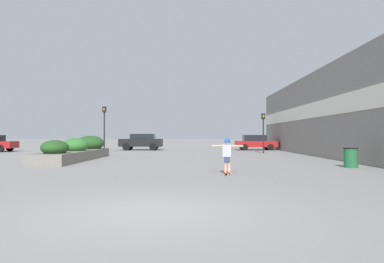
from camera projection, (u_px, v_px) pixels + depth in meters
name	position (u px, v px, depth m)	size (l,w,h in m)	color
ground_plane	(153.00, 212.00, 6.85)	(300.00, 300.00, 0.00)	gray
building_wall_right	(340.00, 110.00, 21.24)	(0.67, 41.61, 5.71)	gray
planter_box	(77.00, 151.00, 21.43)	(1.73, 9.04, 1.39)	slate
skateboard	(227.00, 173.00, 13.19)	(0.35, 0.60, 0.09)	maroon
skateboarder	(227.00, 152.00, 13.20)	(1.10, 0.42, 1.21)	tan
trash_bin	(351.00, 158.00, 16.30)	(0.62, 0.62, 0.86)	#1E5B33
car_leftmost	(142.00, 141.00, 35.96)	(4.06, 2.07, 1.56)	black
car_center_right	(255.00, 142.00, 35.99)	(3.87, 2.05, 1.45)	maroon
car_rightmost	(381.00, 142.00, 35.01)	(4.77, 1.86, 1.55)	slate
traffic_light_left	(104.00, 122.00, 29.53)	(0.28, 0.30, 3.70)	black
traffic_light_right	(263.00, 126.00, 29.38)	(0.28, 0.30, 3.15)	black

